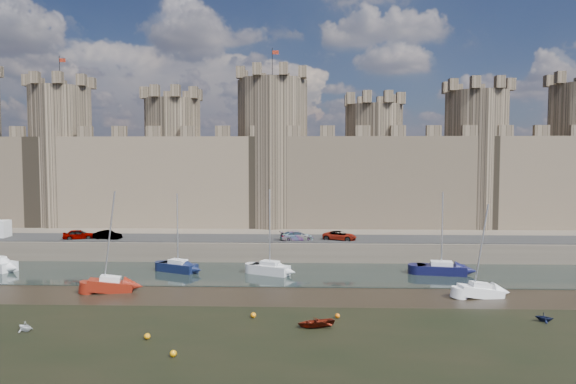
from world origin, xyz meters
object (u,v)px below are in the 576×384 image
(sailboat_2, at_px, (270,268))
(sailboat_4, at_px, (111,285))
(car_2, at_px, (297,236))
(car_3, at_px, (340,236))
(sailboat_3, at_px, (441,268))
(sailboat_5, at_px, (480,290))
(car_1, at_px, (108,235))
(sailboat_1, at_px, (178,266))
(car_0, at_px, (79,234))

(sailboat_2, height_order, sailboat_4, sailboat_4)
(car_2, relative_size, sailboat_4, 0.43)
(car_3, bearing_deg, sailboat_3, -112.10)
(car_3, distance_m, sailboat_2, 12.84)
(car_2, xyz_separation_m, sailboat_5, (17.69, -17.61, -2.47))
(car_1, height_order, car_3, car_3)
(sailboat_1, distance_m, sailboat_5, 32.70)
(car_2, relative_size, sailboat_1, 0.48)
(car_3, xyz_separation_m, sailboat_1, (-19.17, -8.42, -2.37))
(car_3, distance_m, sailboat_3, 14.12)
(car_3, height_order, sailboat_1, sailboat_1)
(car_2, bearing_deg, sailboat_4, 120.10)
(car_0, bearing_deg, car_2, -108.34)
(sailboat_4, bearing_deg, car_0, 109.99)
(car_1, relative_size, sailboat_2, 0.38)
(sailboat_2, bearing_deg, car_1, -178.14)
(sailboat_2, bearing_deg, sailboat_1, -160.81)
(sailboat_2, bearing_deg, car_0, -174.97)
(car_1, distance_m, car_2, 24.92)
(sailboat_2, xyz_separation_m, sailboat_4, (-15.17, -7.93, -0.05))
(car_1, height_order, sailboat_4, sailboat_4)
(car_3, relative_size, sailboat_2, 0.45)
(car_1, bearing_deg, sailboat_2, -103.36)
(car_2, distance_m, sailboat_2, 9.70)
(sailboat_4, bearing_deg, car_2, 30.78)
(sailboat_2, bearing_deg, sailboat_5, 1.42)
(car_0, distance_m, car_1, 3.83)
(car_0, relative_size, sailboat_4, 0.39)
(sailboat_3, xyz_separation_m, sailboat_4, (-34.54, -8.61, -0.00))
(car_2, xyz_separation_m, car_3, (5.60, 0.39, -0.02))
(car_3, height_order, sailboat_3, sailboat_3)
(sailboat_4, distance_m, sailboat_5, 35.75)
(car_0, xyz_separation_m, car_2, (28.75, -0.03, -0.04))
(car_0, relative_size, sailboat_5, 0.44)
(car_2, distance_m, sailboat_1, 15.95)
(sailboat_2, height_order, sailboat_3, sailboat_2)
(car_0, bearing_deg, sailboat_5, -129.07)
(car_1, distance_m, sailboat_3, 42.31)
(sailboat_1, height_order, sailboat_5, sailboat_1)
(car_0, relative_size, sailboat_1, 0.43)
(sailboat_4, bearing_deg, sailboat_2, 15.28)
(car_2, height_order, car_3, car_2)
(car_0, distance_m, sailboat_4, 20.16)
(car_0, height_order, sailboat_5, sailboat_5)
(car_2, distance_m, sailboat_4, 24.84)
(sailboat_1, relative_size, sailboat_5, 1.02)
(car_1, bearing_deg, car_0, 99.96)
(car_0, xyz_separation_m, sailboat_2, (25.86, -8.99, -2.38))
(car_0, xyz_separation_m, sailboat_3, (45.24, -8.31, -2.43))
(car_0, height_order, sailboat_1, sailboat_1)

